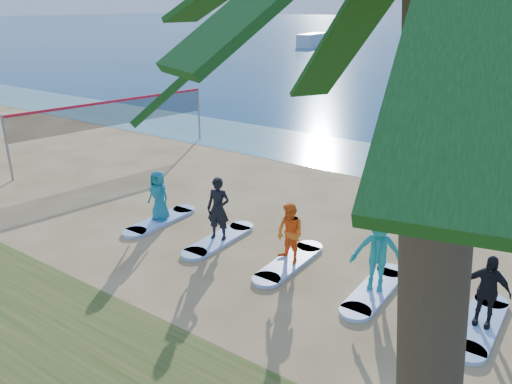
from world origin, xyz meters
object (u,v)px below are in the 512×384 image
Objects in this scene: surfboard_0 at (161,220)px; student_4 at (487,290)px; surfboard_4 at (480,325)px; student_1 at (218,209)px; surfboard_2 at (289,263)px; student_3 at (378,252)px; boat_offshore_a at (312,46)px; volleyball_net at (115,113)px; surfboard_3 at (374,290)px; surfboard_1 at (219,240)px; student_2 at (290,233)px; student_0 at (159,196)px.

surfboard_0 is 1.42× the size of student_4.
surfboard_0 is 9.22m from surfboard_4.
student_1 is at bearing 0.00° from surfboard_0.
student_3 is at bearing 0.00° from surfboard_2.
boat_offshore_a is 74.14m from surfboard_4.
volleyball_net reaches higher than surfboard_3.
surfboard_1 is 1.00× the size of surfboard_3.
surfboard_3 is (36.82, -62.98, 0.04)m from boat_offshore_a.
volleyball_net is at bearing 160.49° from surfboard_2.
student_2 is (4.61, 0.00, 0.82)m from surfboard_0.
student_2 is at bearing 0.00° from surfboard_1.
surfboard_0 is 4.68m from student_2.
surfboard_0 is at bearing -166.14° from student_2.
student_0 is 2.45m from surfboard_1.
surfboard_4 is (4.61, 0.00, -0.82)m from student_2.
student_0 reaches higher than surfboard_2.
surfboard_2 is (2.31, 0.00, -0.94)m from student_1.
surfboard_2 is 1.00× the size of surfboard_3.
surfboard_1 is 0.94m from student_1.
student_1 is 4.71m from surfboard_3.
surfboard_2 is 2.51m from student_3.
student_2 is (4.61, 0.00, 0.01)m from student_0.
student_4 is (9.22, 0.00, 0.00)m from student_0.
student_1 is (32.21, -62.98, 0.98)m from boat_offshore_a.
surfboard_3 is 2.31m from surfboard_4.
boat_offshore_a is 71.82m from student_2.
volleyball_net is 4.07× the size of surfboard_2.
surfboard_4 is at bearing 0.00° from surfboard_1.
student_3 is at bearing 0.00° from surfboard_1.
surfboard_0 is (29.90, -62.98, 0.04)m from boat_offshore_a.
surfboard_1 is 6.97m from student_4.
surfboard_3 is 0.99m from student_3.
boat_offshore_a is at bearing 104.29° from student_3.
boat_offshore_a is 3.69× the size of surfboard_0.
student_1 is 6.92m from student_4.
student_0 is 0.70× the size of surfboard_3.
student_3 reaches higher than student_4.
volleyball_net is 7.73m from student_0.
volleyball_net is 14.07m from student_3.
volleyball_net is at bearing -78.19° from boat_offshore_a.
boat_offshore_a is at bearing 111.58° from volleyball_net.
student_1 is (2.31, 0.00, 0.94)m from surfboard_0.
student_2 is (34.52, -62.98, 0.87)m from boat_offshore_a.
surfboard_2 is 1.41× the size of student_2.
surfboard_2 is at bearing 0.00° from student_2.
student_1 is at bearing 177.53° from student_4.
boat_offshore_a is 3.69× the size of surfboard_2.
surfboard_1 is at bearing 0.00° from surfboard_0.
student_2 is (2.31, 0.00, 0.82)m from surfboard_1.
student_1 is 1.14× the size of student_2.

